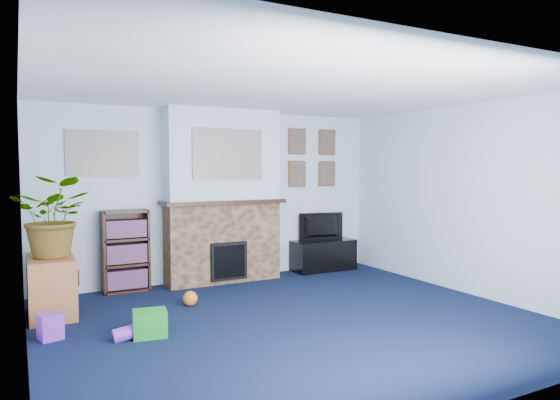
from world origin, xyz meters
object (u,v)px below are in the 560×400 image
tv_stand (323,256)px  television (323,227)px  bookshelf (126,253)px  sideboard (51,283)px

tv_stand → television: (0.00, 0.02, 0.46)m
tv_stand → bookshelf: bearing=178.5°
television → sideboard: television is taller
television → bookshelf: bearing=9.0°
bookshelf → television: bearing=-1.1°
bookshelf → tv_stand: bearing=-1.5°
sideboard → television: bearing=9.5°
television → bookshelf: size_ratio=0.69×
tv_stand → sideboard: sideboard is taller
television → bookshelf: 2.99m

